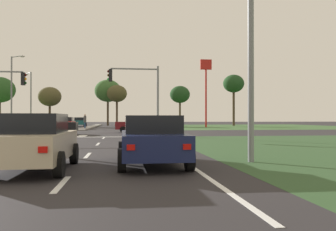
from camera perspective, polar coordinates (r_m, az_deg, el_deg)
ground_plane at (r=34.80m, az=-15.33°, el=-2.77°), size 200.00×200.00×0.00m
grass_verge_far_right at (r=62.48m, az=11.96°, el=-1.72°), size 35.00×35.00×0.01m
median_island_near at (r=16.22m, az=-24.67°, el=-5.21°), size 1.20×22.00×0.14m
median_island_far at (r=59.64m, az=-12.01°, el=-1.72°), size 1.20×36.00×0.14m
lane_dash_near at (r=8.21m, az=-16.63°, el=-10.44°), size 0.14×2.00×0.01m
lane_dash_second at (r=14.12m, az=-12.70°, el=-6.23°), size 0.14×2.00×0.01m
lane_dash_third at (r=20.08m, az=-11.11°, el=-4.50°), size 0.14×2.00×0.01m
lane_dash_fourth at (r=26.05m, az=-10.25°, el=-3.56°), size 0.14×2.00×0.01m
edge_line_right at (r=16.62m, az=-0.27°, el=-5.36°), size 0.14×24.00×0.01m
stop_bar_near at (r=27.49m, az=-9.48°, el=-3.39°), size 6.40×0.50×0.01m
crosswalk_bar_third at (r=30.59m, az=-24.33°, el=-3.06°), size 0.70×2.80×0.01m
crosswalk_bar_fourth at (r=30.28m, az=-22.24°, el=-3.09°), size 0.70×2.80×0.01m
crosswalk_bar_fifth at (r=30.00m, az=-20.12°, el=-3.12°), size 0.70×2.80×0.01m
crosswalk_bar_sixth at (r=29.77m, az=-17.95°, el=-3.15°), size 0.70×2.80×0.01m
crosswalk_bar_seventh at (r=29.58m, az=-15.76°, el=-3.17°), size 0.70×2.80×0.01m
crosswalk_bar_eighth at (r=29.44m, az=-13.54°, el=-3.19°), size 0.70×2.80×0.01m
car_teal_near at (r=63.43m, az=-13.91°, el=-0.98°), size 2.05×4.51×1.56m
car_black_second at (r=32.86m, az=-18.10°, el=-1.47°), size 4.35×2.04×1.60m
car_navy_third at (r=10.96m, az=-2.59°, el=-3.88°), size 2.05×4.41×1.51m
car_red_fourth at (r=48.61m, az=-15.92°, el=-1.15°), size 2.02×4.21×1.56m
car_beige_fifth at (r=10.47m, az=-20.54°, el=-3.92°), size 1.98×4.29×1.55m
car_maroon_sixth at (r=35.86m, az=-5.09°, el=-1.42°), size 4.25×1.94×1.59m
traffic_signal_near_right at (r=27.96m, az=-4.57°, el=4.36°), size 4.02×0.32×5.52m
street_lamp_third at (r=48.98m, az=-23.57°, el=3.99°), size 2.09×1.67×9.20m
street_lamp_fourth at (r=58.71m, az=-21.11°, el=2.90°), size 1.50×2.09×8.50m
pedestrian_at_median at (r=46.23m, az=-13.12°, el=-0.65°), size 0.34×0.34×1.81m
fastfood_pole_sign at (r=57.34m, az=6.07°, el=6.06°), size 1.80×0.40×10.75m
treeline_second at (r=69.36m, az=-25.29°, el=3.72°), size 5.30×5.30×8.66m
treeline_third at (r=64.95m, az=-18.36°, el=2.85°), size 3.91×3.91×6.81m
treeline_fourth at (r=69.10m, az=-9.58°, el=3.88°), size 4.99×4.99×8.76m
treeline_fifth at (r=66.62m, az=-8.16°, el=3.45°), size 3.69×3.69×7.54m
treeline_sixth at (r=68.62m, az=10.43°, el=4.94°), size 3.94×3.94×9.63m
treeline_seventh at (r=67.43m, az=1.91°, el=3.34°), size 3.78×3.78×7.51m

